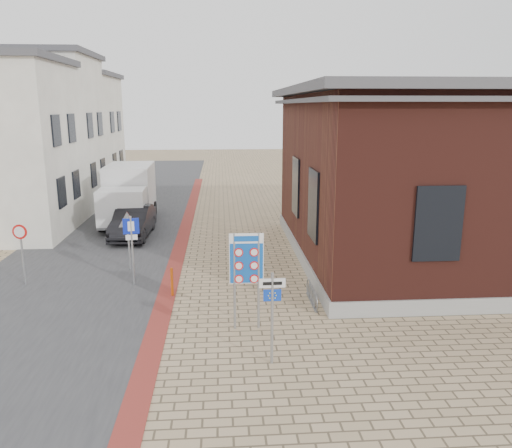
{
  "coord_description": "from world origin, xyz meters",
  "views": [
    {
      "loc": [
        -0.16,
        -12.42,
        6.06
      ],
      "look_at": [
        1.0,
        3.84,
        2.2
      ],
      "focal_mm": 35.0,
      "sensor_mm": 36.0,
      "label": 1
    }
  ],
  "objects_px": {
    "box_truck": "(128,194)",
    "parking_sign": "(132,239)",
    "essen_sign": "(272,305)",
    "sedan": "(133,222)",
    "bollard": "(172,282)",
    "border_sign": "(246,261)"
  },
  "relations": [
    {
      "from": "border_sign",
      "to": "parking_sign",
      "type": "distance_m",
      "value": 5.28
    },
    {
      "from": "essen_sign",
      "to": "box_truck",
      "type": "bearing_deg",
      "value": 110.47
    },
    {
      "from": "sedan",
      "to": "parking_sign",
      "type": "height_order",
      "value": "parking_sign"
    },
    {
      "from": "box_truck",
      "to": "sedan",
      "type": "bearing_deg",
      "value": -78.77
    },
    {
      "from": "border_sign",
      "to": "essen_sign",
      "type": "xyz_separation_m",
      "value": [
        0.5,
        -2.0,
        -0.46
      ]
    },
    {
      "from": "parking_sign",
      "to": "sedan",
      "type": "bearing_deg",
      "value": 90.37
    },
    {
      "from": "sedan",
      "to": "box_truck",
      "type": "xyz_separation_m",
      "value": [
        -0.69,
        2.99,
        0.83
      ]
    },
    {
      "from": "box_truck",
      "to": "parking_sign",
      "type": "distance_m",
      "value": 9.83
    },
    {
      "from": "sedan",
      "to": "box_truck",
      "type": "bearing_deg",
      "value": 104.53
    },
    {
      "from": "essen_sign",
      "to": "parking_sign",
      "type": "xyz_separation_m",
      "value": [
        -4.22,
        5.74,
        0.16
      ]
    },
    {
      "from": "bollard",
      "to": "box_truck",
      "type": "bearing_deg",
      "value": 106.6
    },
    {
      "from": "parking_sign",
      "to": "bollard",
      "type": "relative_size",
      "value": 2.54
    },
    {
      "from": "sedan",
      "to": "parking_sign",
      "type": "relative_size",
      "value": 1.8
    },
    {
      "from": "box_truck",
      "to": "parking_sign",
      "type": "bearing_deg",
      "value": -81.14
    },
    {
      "from": "essen_sign",
      "to": "parking_sign",
      "type": "distance_m",
      "value": 7.12
    },
    {
      "from": "sedan",
      "to": "essen_sign",
      "type": "distance_m",
      "value": 13.53
    },
    {
      "from": "parking_sign",
      "to": "bollard",
      "type": "bearing_deg",
      "value": -48.1
    },
    {
      "from": "border_sign",
      "to": "parking_sign",
      "type": "xyz_separation_m",
      "value": [
        -3.72,
        3.74,
        -0.3
      ]
    },
    {
      "from": "border_sign",
      "to": "parking_sign",
      "type": "relative_size",
      "value": 1.12
    },
    {
      "from": "box_truck",
      "to": "essen_sign",
      "type": "height_order",
      "value": "box_truck"
    },
    {
      "from": "sedan",
      "to": "border_sign",
      "type": "relative_size",
      "value": 1.6
    },
    {
      "from": "box_truck",
      "to": "parking_sign",
      "type": "height_order",
      "value": "box_truck"
    }
  ]
}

